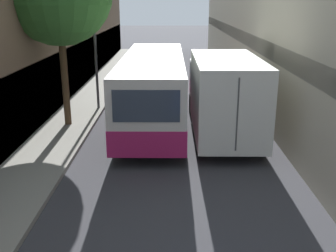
# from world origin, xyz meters

# --- Properties ---
(ground_plane) EXTENTS (150.00, 150.00, 0.00)m
(ground_plane) POSITION_xyz_m (0.00, 15.00, 0.00)
(ground_plane) COLOR #38383D
(sidewalk_left) EXTENTS (2.16, 60.00, 0.15)m
(sidewalk_left) POSITION_xyz_m (-4.44, 15.00, 0.07)
(sidewalk_left) COLOR gray
(sidewalk_left) RESTS_ON ground_plane
(bus) EXTENTS (2.56, 10.31, 2.93)m
(bus) POSITION_xyz_m (-0.81, 18.29, 1.56)
(bus) COLOR silver
(bus) RESTS_ON ground_plane
(box_truck) EXTENTS (2.37, 7.58, 3.17)m
(box_truck) POSITION_xyz_m (2.01, 16.89, 1.69)
(box_truck) COLOR silver
(box_truck) RESTS_ON ground_plane
(panel_van) EXTENTS (1.90, 4.74, 1.98)m
(panel_van) POSITION_xyz_m (-1.97, 27.87, 1.11)
(panel_van) COLOR #BCBCC1
(panel_van) RESTS_ON ground_plane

